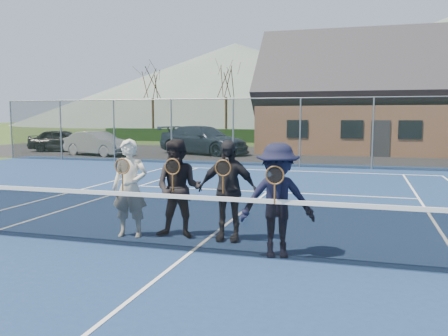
# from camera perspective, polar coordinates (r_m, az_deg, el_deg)

# --- Properties ---
(ground) EXTENTS (220.00, 220.00, 0.00)m
(ground) POSITION_cam_1_polar(r_m,az_deg,el_deg) (27.30, 10.84, 1.49)
(ground) COLOR #2F4518
(ground) RESTS_ON ground
(court_surface) EXTENTS (30.00, 30.00, 0.02)m
(court_surface) POSITION_cam_1_polar(r_m,az_deg,el_deg) (7.88, -3.95, -10.14)
(court_surface) COLOR navy
(court_surface) RESTS_ON ground
(tarmac_carpark) EXTENTS (40.00, 12.00, 0.01)m
(tarmac_carpark) POSITION_cam_1_polar(r_m,az_deg,el_deg) (27.97, 2.66, 1.72)
(tarmac_carpark) COLOR black
(tarmac_carpark) RESTS_ON ground
(hedge_row) EXTENTS (40.00, 1.20, 1.10)m
(hedge_row) POSITION_cam_1_polar(r_m,az_deg,el_deg) (39.20, 12.60, 3.69)
(hedge_row) COLOR black
(hedge_row) RESTS_ON ground
(hill_west) EXTENTS (110.00, 110.00, 18.00)m
(hill_west) POSITION_cam_1_polar(r_m,az_deg,el_deg) (105.97, 1.32, 9.96)
(hill_west) COLOR slate
(hill_west) RESTS_ON ground
(car_a) EXTENTS (4.37, 2.45, 1.41)m
(car_a) POSITION_cam_1_polar(r_m,az_deg,el_deg) (31.40, -18.83, 3.16)
(car_a) COLOR black
(car_a) RESTS_ON ground
(car_b) EXTENTS (4.37, 2.47, 1.36)m
(car_b) POSITION_cam_1_polar(r_m,az_deg,el_deg) (27.71, -14.95, 2.87)
(car_b) COLOR gray
(car_b) RESTS_ON ground
(car_c) EXTENTS (6.15, 4.23, 1.65)m
(car_c) POSITION_cam_1_polar(r_m,az_deg,el_deg) (27.63, -2.48, 3.37)
(car_c) COLOR #1C2738
(car_c) RESTS_ON ground
(court_markings) EXTENTS (11.03, 23.83, 0.01)m
(court_markings) POSITION_cam_1_polar(r_m,az_deg,el_deg) (7.87, -3.95, -10.04)
(court_markings) COLOR white
(court_markings) RESTS_ON court_surface
(tennis_net) EXTENTS (11.68, 0.08, 1.10)m
(tennis_net) POSITION_cam_1_polar(r_m,az_deg,el_deg) (7.74, -3.98, -6.38)
(tennis_net) COLOR slate
(tennis_net) RESTS_ON ground
(perimeter_fence) EXTENTS (30.07, 0.07, 3.02)m
(perimeter_fence) POSITION_cam_1_polar(r_m,az_deg,el_deg) (20.76, 9.15, 4.26)
(perimeter_fence) COLOR slate
(perimeter_fence) RESTS_ON ground
(clubhouse) EXTENTS (15.60, 8.20, 7.70)m
(clubhouse) POSITION_cam_1_polar(r_m,az_deg,el_deg) (31.15, 19.18, 9.18)
(clubhouse) COLOR #9E6B4C
(clubhouse) RESTS_ON ground
(tree_a) EXTENTS (3.20, 3.20, 7.77)m
(tree_a) POSITION_cam_1_polar(r_m,az_deg,el_deg) (44.34, -8.62, 10.83)
(tree_a) COLOR #3B2615
(tree_a) RESTS_ON ground
(tree_b) EXTENTS (3.20, 3.20, 7.77)m
(tree_b) POSITION_cam_1_polar(r_m,az_deg,el_deg) (41.88, 0.26, 11.17)
(tree_b) COLOR #372314
(tree_b) RESTS_ON ground
(tree_c) EXTENTS (3.20, 3.20, 7.77)m
(tree_c) POSITION_cam_1_polar(r_m,az_deg,el_deg) (40.24, 15.78, 11.14)
(tree_c) COLOR #392315
(tree_c) RESTS_ON ground
(player_a) EXTENTS (0.71, 0.55, 1.80)m
(player_a) POSITION_cam_1_polar(r_m,az_deg,el_deg) (8.84, -11.25, -2.38)
(player_a) COLOR silver
(player_a) RESTS_ON court_surface
(player_b) EXTENTS (0.91, 0.73, 1.80)m
(player_b) POSITION_cam_1_polar(r_m,az_deg,el_deg) (8.65, -5.50, -2.49)
(player_b) COLOR black
(player_b) RESTS_ON court_surface
(player_c) EXTENTS (1.08, 0.53, 1.80)m
(player_c) POSITION_cam_1_polar(r_m,az_deg,el_deg) (8.41, 0.41, -2.71)
(player_c) COLOR black
(player_c) RESTS_ON court_surface
(player_d) EXTENTS (1.30, 0.96, 1.80)m
(player_d) POSITION_cam_1_polar(r_m,az_deg,el_deg) (7.47, 6.47, -3.89)
(player_d) COLOR black
(player_d) RESTS_ON court_surface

